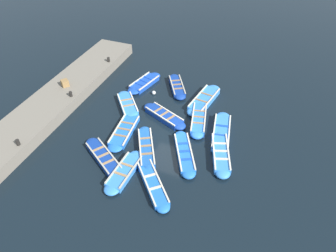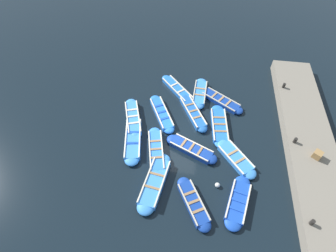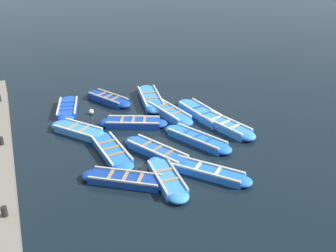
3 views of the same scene
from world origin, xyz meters
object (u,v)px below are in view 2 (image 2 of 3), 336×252
at_px(boat_near_quay, 177,89).
at_px(bollard_mid_south, 312,222).
at_px(boat_far_corner, 193,203).
at_px(boat_outer_left, 191,149).
at_px(bollard_north, 284,86).
at_px(buoy_orange_near, 217,185).
at_px(boat_inner_gap, 238,202).
at_px(boat_tucked, 221,101).
at_px(bollard_mid_north, 295,140).
at_px(wooden_crate, 318,155).
at_px(boat_broadside, 133,139).
at_px(boat_mid_row, 156,151).
at_px(boat_outer_right, 162,114).
at_px(boat_stern_in, 219,126).
at_px(boat_alongside, 155,182).
at_px(boat_drifting, 236,158).
at_px(boat_end_of_row, 133,118).
at_px(boat_centre, 200,93).
at_px(boat_bow_out, 193,112).

bearing_deg(boat_near_quay, bollard_mid_south, 129.49).
xyz_separation_m(boat_far_corner, boat_outer_left, (0.42, -3.51, 0.00)).
bearing_deg(bollard_north, buoy_orange_near, 61.30).
height_order(boat_inner_gap, boat_tucked, boat_inner_gap).
height_order(bollard_mid_north, wooden_crate, wooden_crate).
bearing_deg(boat_broadside, boat_mid_row, 156.70).
bearing_deg(bollard_mid_north, boat_tucked, -39.33).
bearing_deg(boat_outer_right, boat_stern_in, 172.79).
relative_size(boat_mid_row, boat_far_corner, 1.17).
xyz_separation_m(boat_tucked, boat_broadside, (5.55, 4.36, 0.02)).
xyz_separation_m(boat_alongside, bollard_north, (-8.04, -8.57, 0.76)).
height_order(boat_mid_row, boat_broadside, boat_mid_row).
xyz_separation_m(boat_mid_row, buoy_orange_near, (-3.84, 1.77, -0.06)).
relative_size(boat_alongside, boat_drifting, 1.33).
relative_size(boat_end_of_row, bollard_mid_north, 10.81).
bearing_deg(boat_broadside, bollard_north, -150.09).
height_order(boat_alongside, bollard_mid_south, bollard_mid_south).
relative_size(boat_end_of_row, boat_inner_gap, 1.10).
bearing_deg(boat_centre, bollard_north, -172.17).
height_order(boat_near_quay, boat_drifting, boat_drifting).
distance_m(boat_outer_right, boat_centre, 3.49).
xyz_separation_m(boat_stern_in, buoy_orange_near, (0.03, 4.43, -0.01)).
bearing_deg(bollard_north, boat_stern_in, 40.19).
xyz_separation_m(boat_alongside, boat_broadside, (1.92, -2.84, -0.02)).
bearing_deg(boat_drifting, boat_centre, -64.87).
xyz_separation_m(boat_stern_in, wooden_crate, (-5.55, 2.13, 0.86)).
bearing_deg(boat_drifting, bollard_north, -118.83).
bearing_deg(boat_bow_out, boat_alongside, 73.28).
distance_m(boat_far_corner, bollard_north, 11.11).
relative_size(boat_mid_row, boat_stern_in, 0.99).
distance_m(boat_centre, wooden_crate, 8.74).
height_order(boat_near_quay, boat_broadside, boat_broadside).
distance_m(boat_mid_row, boat_broadside, 1.78).
relative_size(boat_centre, buoy_orange_near, 12.06).
relative_size(boat_far_corner, boat_tucked, 0.93).
bearing_deg(boat_inner_gap, boat_centre, -72.41).
bearing_deg(boat_near_quay, boat_tucked, 167.39).
height_order(boat_bow_out, boat_far_corner, same).
bearing_deg(boat_tucked, bollard_mid_north, 140.67).
relative_size(boat_bow_out, boat_stern_in, 0.95).
bearing_deg(boat_far_corner, boat_centre, -88.51).
height_order(bollard_mid_north, buoy_orange_near, bollard_mid_north).
distance_m(boat_alongside, boat_far_corner, 2.46).
bearing_deg(boat_broadside, boat_tucked, -141.87).
bearing_deg(boat_inner_gap, boat_alongside, -6.02).
height_order(boat_stern_in, bollard_mid_south, bollard_mid_south).
bearing_deg(boat_near_quay, wooden_crate, 149.03).
height_order(boat_mid_row, boat_near_quay, boat_mid_row).
bearing_deg(boat_tucked, boat_broadside, 38.13).
xyz_separation_m(boat_alongside, boat_inner_gap, (-4.67, 0.49, -0.03)).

